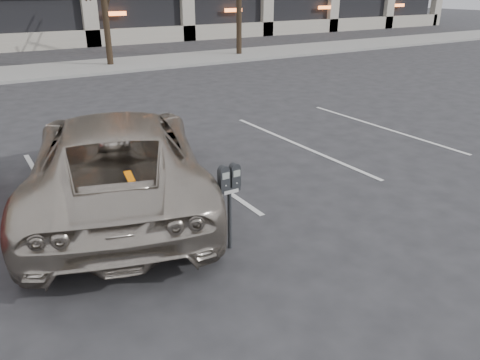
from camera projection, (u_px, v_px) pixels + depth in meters
The scene contains 5 objects.
ground at pixel (176, 230), 7.19m from camera, with size 140.00×140.00×0.00m, color #28282B.
sidewalk at pixel (18, 73), 19.73m from camera, with size 80.00×4.00×0.12m, color gray.
stall_lines at pixel (50, 197), 8.32m from camera, with size 16.90×5.20×0.00m.
parking_meter at pixel (229, 186), 6.34m from camera, with size 0.32×0.13×1.25m.
suv_silver at pixel (117, 159), 7.79m from camera, with size 4.26×6.31×1.61m.
Camera 1 is at (-2.51, -5.91, 3.47)m, focal length 35.00 mm.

